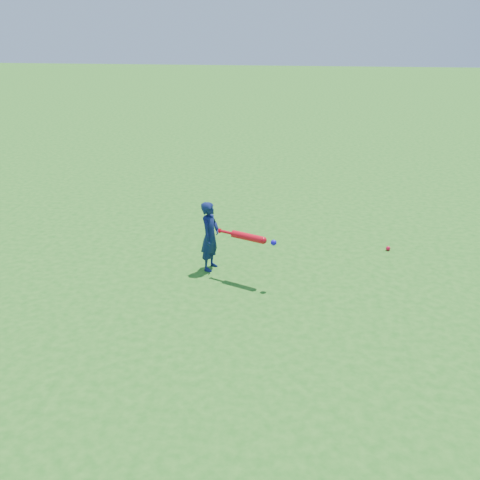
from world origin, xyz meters
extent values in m
plane|color=#206718|center=(0.00, 0.00, 0.00)|extent=(80.00, 80.00, 0.00)
imported|color=#101A4B|center=(-0.44, -0.30, 0.51)|extent=(0.33, 0.42, 1.02)
sphere|color=red|center=(2.22, 0.73, 0.03)|extent=(0.07, 0.07, 0.07)
cylinder|color=red|center=(-0.27, -0.44, 0.65)|extent=(0.04, 0.07, 0.07)
cylinder|color=red|center=(-0.17, -0.48, 0.65)|extent=(0.22, 0.13, 0.04)
cylinder|color=red|center=(0.14, -0.62, 0.65)|extent=(0.48, 0.28, 0.10)
sphere|color=red|center=(0.36, -0.71, 0.65)|extent=(0.10, 0.10, 0.10)
sphere|color=#1B0CCD|center=(0.51, -0.77, 0.65)|extent=(0.08, 0.08, 0.08)
camera|label=1|loc=(0.94, -7.29, 3.34)|focal=40.00mm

